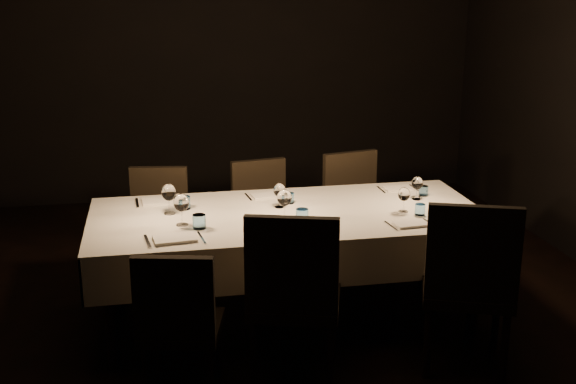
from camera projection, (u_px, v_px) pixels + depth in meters
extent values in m
cube|color=black|center=(288.00, 321.00, 4.85)|extent=(5.00, 6.00, 0.01)
cube|color=black|center=(232.00, 52.00, 7.25)|extent=(5.00, 0.01, 3.00)
cube|color=black|center=(541.00, 309.00, 1.59)|extent=(5.00, 0.01, 3.00)
cube|color=black|center=(288.00, 217.00, 4.64)|extent=(2.40, 1.00, 0.04)
cylinder|color=black|center=(111.00, 313.00, 4.15)|extent=(0.07, 0.07, 0.71)
cylinder|color=black|center=(116.00, 260.00, 4.94)|extent=(0.07, 0.07, 0.71)
cylinder|color=black|center=(475.00, 284.00, 4.55)|extent=(0.07, 0.07, 0.71)
cylinder|color=black|center=(426.00, 239.00, 5.34)|extent=(0.07, 0.07, 0.71)
cube|color=beige|center=(288.00, 213.00, 4.63)|extent=(2.52, 1.12, 0.01)
cube|color=beige|center=(274.00, 209.00, 5.20)|extent=(2.52, 0.01, 0.28)
cube|color=beige|center=(306.00, 267.00, 4.15)|extent=(2.52, 0.01, 0.28)
cube|color=beige|center=(469.00, 223.00, 4.90)|extent=(0.01, 1.12, 0.28)
cube|color=beige|center=(89.00, 248.00, 4.45)|extent=(0.01, 1.12, 0.28)
cylinder|color=black|center=(218.00, 348.00, 4.12)|extent=(0.04, 0.04, 0.36)
cylinder|color=black|center=(210.00, 379.00, 3.79)|extent=(0.04, 0.04, 0.36)
cylinder|color=black|center=(159.00, 346.00, 4.13)|extent=(0.04, 0.04, 0.36)
cylinder|color=black|center=(146.00, 378.00, 3.80)|extent=(0.04, 0.04, 0.36)
cube|color=black|center=(182.00, 328.00, 3.90)|extent=(0.50, 0.50, 0.05)
cube|color=black|center=(174.00, 299.00, 3.66)|extent=(0.42, 0.14, 0.45)
cube|color=silver|center=(175.00, 239.00, 4.14)|extent=(0.26, 0.18, 0.02)
cube|color=silver|center=(148.00, 241.00, 4.11)|extent=(0.05, 0.22, 0.01)
cube|color=silver|center=(202.00, 238.00, 4.17)|extent=(0.04, 0.22, 0.01)
cylinder|color=#ABD4F2|center=(199.00, 222.00, 4.33)|extent=(0.08, 0.08, 0.09)
cylinder|color=white|center=(182.00, 225.00, 4.39)|extent=(0.07, 0.07, 0.00)
cylinder|color=white|center=(182.00, 217.00, 4.38)|extent=(0.01, 0.01, 0.09)
ellipsoid|color=white|center=(181.00, 203.00, 4.35)|extent=(0.10, 0.10, 0.11)
cylinder|color=black|center=(333.00, 326.00, 4.30)|extent=(0.04, 0.04, 0.43)
cylinder|color=black|center=(330.00, 361.00, 3.91)|extent=(0.04, 0.04, 0.43)
cylinder|color=black|center=(264.00, 322.00, 4.34)|extent=(0.04, 0.04, 0.43)
cylinder|color=black|center=(254.00, 357.00, 3.95)|extent=(0.04, 0.04, 0.43)
cube|color=black|center=(295.00, 301.00, 4.06)|extent=(0.62, 0.62, 0.06)
cube|color=black|center=(292.00, 266.00, 3.76)|extent=(0.49, 0.19, 0.54)
cube|color=silver|center=(284.00, 232.00, 4.25)|extent=(0.24, 0.16, 0.02)
cube|color=silver|center=(258.00, 234.00, 4.23)|extent=(0.02, 0.21, 0.01)
cube|color=silver|center=(308.00, 231.00, 4.28)|extent=(0.01, 0.21, 0.01)
cylinder|color=#ABD4F2|center=(302.00, 216.00, 4.44)|extent=(0.08, 0.08, 0.08)
cylinder|color=white|center=(284.00, 219.00, 4.51)|extent=(0.07, 0.07, 0.00)
cylinder|color=white|center=(284.00, 211.00, 4.50)|extent=(0.01, 0.01, 0.09)
ellipsoid|color=white|center=(284.00, 197.00, 4.47)|extent=(0.09, 0.09, 0.11)
cylinder|color=black|center=(496.00, 315.00, 4.43)|extent=(0.04, 0.04, 0.44)
cylinder|color=black|center=(505.00, 349.00, 4.03)|extent=(0.04, 0.04, 0.44)
cylinder|color=black|center=(426.00, 310.00, 4.49)|extent=(0.04, 0.04, 0.44)
cylinder|color=black|center=(428.00, 343.00, 4.09)|extent=(0.04, 0.04, 0.44)
cube|color=black|center=(466.00, 289.00, 4.19)|extent=(0.65, 0.65, 0.07)
cube|color=black|center=(473.00, 254.00, 3.89)|extent=(0.49, 0.22, 0.55)
cube|color=silver|center=(411.00, 224.00, 4.39)|extent=(0.21, 0.14, 0.01)
cube|color=silver|center=(391.00, 226.00, 4.37)|extent=(0.03, 0.18, 0.01)
cube|color=silver|center=(430.00, 223.00, 4.42)|extent=(0.03, 0.18, 0.01)
cylinder|color=#ABD4F2|center=(420.00, 209.00, 4.58)|extent=(0.07, 0.07, 0.07)
cylinder|color=white|center=(403.00, 211.00, 4.65)|extent=(0.06, 0.06, 0.00)
cylinder|color=white|center=(404.00, 205.00, 4.64)|extent=(0.01, 0.01, 0.08)
ellipsoid|color=white|center=(404.00, 194.00, 4.62)|extent=(0.08, 0.08, 0.09)
cylinder|color=black|center=(132.00, 274.00, 5.14)|extent=(0.04, 0.04, 0.37)
cylinder|color=black|center=(140.00, 256.00, 5.47)|extent=(0.04, 0.04, 0.37)
cylinder|color=black|center=(180.00, 273.00, 5.15)|extent=(0.04, 0.04, 0.37)
cylinder|color=black|center=(185.00, 256.00, 5.48)|extent=(0.04, 0.04, 0.37)
cube|color=black|center=(158.00, 238.00, 5.25)|extent=(0.48, 0.48, 0.05)
cube|color=black|center=(159.00, 197.00, 5.35)|extent=(0.42, 0.11, 0.46)
cube|color=silver|center=(160.00, 201.00, 4.84)|extent=(0.25, 0.17, 0.02)
cube|color=silver|center=(137.00, 203.00, 4.82)|extent=(0.03, 0.22, 0.01)
cube|color=silver|center=(183.00, 201.00, 4.87)|extent=(0.02, 0.22, 0.01)
cylinder|color=#ABD4F2|center=(184.00, 203.00, 4.69)|extent=(0.08, 0.08, 0.08)
cylinder|color=white|center=(170.00, 213.00, 4.61)|extent=(0.07, 0.07, 0.00)
cylinder|color=white|center=(169.00, 206.00, 4.60)|extent=(0.01, 0.01, 0.09)
ellipsoid|color=white|center=(169.00, 192.00, 4.57)|extent=(0.10, 0.10, 0.11)
cylinder|color=black|center=(251.00, 265.00, 5.29)|extent=(0.04, 0.04, 0.37)
cylinder|color=black|center=(238.00, 250.00, 5.60)|extent=(0.04, 0.04, 0.37)
cylinder|color=black|center=(295.00, 260.00, 5.40)|extent=(0.04, 0.04, 0.37)
cylinder|color=black|center=(280.00, 244.00, 5.71)|extent=(0.04, 0.04, 0.37)
cube|color=black|center=(266.00, 228.00, 5.44)|extent=(0.49, 0.49, 0.06)
cube|color=black|center=(259.00, 189.00, 5.53)|extent=(0.43, 0.12, 0.46)
cube|color=silver|center=(266.00, 195.00, 4.97)|extent=(0.21, 0.15, 0.01)
cube|color=silver|center=(248.00, 197.00, 4.95)|extent=(0.03, 0.18, 0.01)
cube|color=silver|center=(284.00, 195.00, 5.00)|extent=(0.03, 0.18, 0.01)
cylinder|color=#ABD4F2|center=(289.00, 198.00, 4.82)|extent=(0.06, 0.06, 0.07)
cylinder|color=white|center=(279.00, 207.00, 4.74)|extent=(0.06, 0.06, 0.00)
cylinder|color=white|center=(279.00, 201.00, 4.73)|extent=(0.01, 0.01, 0.08)
ellipsoid|color=white|center=(279.00, 190.00, 4.70)|extent=(0.08, 0.08, 0.09)
cylinder|color=black|center=(350.00, 262.00, 5.33)|extent=(0.04, 0.04, 0.39)
cylinder|color=black|center=(328.00, 246.00, 5.66)|extent=(0.04, 0.04, 0.39)
cylinder|color=black|center=(393.00, 255.00, 5.47)|extent=(0.04, 0.04, 0.39)
cylinder|color=black|center=(369.00, 239.00, 5.79)|extent=(0.04, 0.04, 0.39)
cube|color=black|center=(361.00, 223.00, 5.50)|extent=(0.53, 0.53, 0.06)
cube|color=black|center=(350.00, 182.00, 5.59)|extent=(0.45, 0.14, 0.48)
cube|color=silver|center=(398.00, 188.00, 5.14)|extent=(0.20, 0.13, 0.01)
cube|color=silver|center=(381.00, 190.00, 5.12)|extent=(0.02, 0.18, 0.01)
cube|color=silver|center=(414.00, 188.00, 5.17)|extent=(0.01, 0.18, 0.01)
cylinder|color=#ABD4F2|center=(423.00, 191.00, 4.99)|extent=(0.06, 0.06, 0.07)
cylinder|color=white|center=(416.00, 199.00, 4.91)|extent=(0.06, 0.06, 0.00)
cylinder|color=white|center=(417.00, 194.00, 4.90)|extent=(0.01, 0.01, 0.07)
ellipsoid|color=white|center=(417.00, 183.00, 4.87)|extent=(0.08, 0.08, 0.09)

